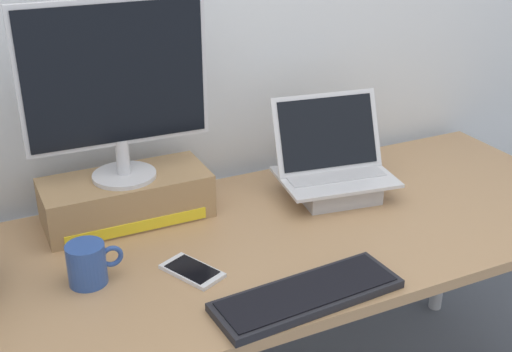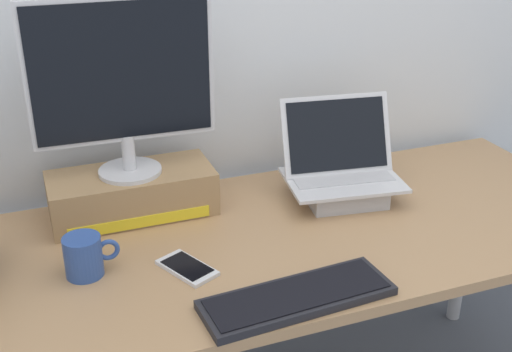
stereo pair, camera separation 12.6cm
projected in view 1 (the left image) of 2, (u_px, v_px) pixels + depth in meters
desk at (256, 258)px, 1.76m from camera, size 2.05×0.76×0.74m
toner_box_yellow at (127, 198)px, 1.80m from camera, size 0.45×0.20×0.12m
desktop_monitor at (116, 85)px, 1.67m from camera, size 0.49×0.17×0.48m
open_laptop at (333, 176)px, 1.94m from camera, size 0.36×0.28×0.28m
external_keyboard at (307, 295)px, 1.48m from camera, size 0.45×0.17×0.02m
coffee_mug at (88, 264)px, 1.52m from camera, size 0.13×0.09×0.10m
cell_phone at (192, 271)px, 1.58m from camera, size 0.14×0.17×0.01m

